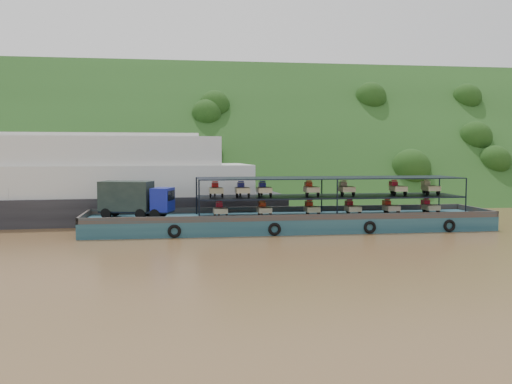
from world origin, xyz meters
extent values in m
plane|color=brown|center=(0.00, 0.00, 0.00)|extent=(160.00, 160.00, 0.00)
cube|color=#1B3814|center=(0.00, 36.00, 0.00)|extent=(140.00, 39.60, 39.60)
cube|color=#153A4A|center=(0.76, 1.39, 0.60)|extent=(35.00, 7.00, 1.20)
cube|color=#592D19|center=(0.76, 4.79, 1.45)|extent=(35.00, 0.20, 0.50)
cube|color=#592D19|center=(0.76, -2.01, 1.45)|extent=(35.00, 0.20, 0.50)
cube|color=#592D19|center=(18.16, 1.39, 1.45)|extent=(0.20, 7.00, 0.50)
cube|color=#592D19|center=(-16.64, 1.39, 1.45)|extent=(0.20, 7.00, 0.50)
torus|color=black|center=(-9.24, -2.16, 0.55)|extent=(1.06, 0.26, 1.06)
torus|color=black|center=(-1.24, -2.16, 0.55)|extent=(1.06, 0.26, 1.06)
torus|color=black|center=(6.76, -2.16, 0.55)|extent=(1.06, 0.26, 1.06)
torus|color=black|center=(13.76, -2.16, 0.55)|extent=(1.06, 0.26, 1.06)
cylinder|color=black|center=(-14.86, 1.58, 1.64)|extent=(0.94, 0.56, 0.89)
cylinder|color=black|center=(-14.29, 3.35, 1.64)|extent=(0.94, 0.56, 0.89)
cylinder|color=black|center=(-11.99, 0.67, 1.64)|extent=(0.94, 0.56, 0.89)
cylinder|color=black|center=(-11.42, 2.44, 1.64)|extent=(0.94, 0.56, 0.89)
cylinder|color=black|center=(-10.81, 0.29, 1.64)|extent=(0.94, 0.56, 0.89)
cylinder|color=black|center=(-10.24, 2.06, 1.64)|extent=(0.94, 0.56, 0.89)
cube|color=black|center=(-12.38, 1.77, 1.78)|extent=(6.33, 3.69, 0.18)
cube|color=navy|center=(-10.19, 1.07, 2.80)|extent=(2.08, 2.48, 1.95)
cube|color=black|center=(-9.47, 0.84, 3.15)|extent=(0.59, 1.71, 0.80)
cube|color=black|center=(-13.23, 2.04, 3.06)|extent=(4.70, 3.32, 2.48)
cube|color=black|center=(4.26, 1.39, 2.86)|extent=(23.00, 5.00, 0.12)
cube|color=black|center=(4.26, 1.39, 4.50)|extent=(23.00, 5.00, 0.08)
cylinder|color=black|center=(-7.24, -1.11, 2.85)|extent=(0.12, 0.12, 3.30)
cylinder|color=black|center=(-7.24, 3.89, 2.85)|extent=(0.12, 0.12, 3.30)
cylinder|color=black|center=(4.26, -1.11, 2.85)|extent=(0.12, 0.12, 3.30)
cylinder|color=black|center=(4.26, 3.89, 2.85)|extent=(0.12, 0.12, 3.30)
cylinder|color=black|center=(15.76, -1.11, 2.85)|extent=(0.12, 0.12, 3.30)
cylinder|color=black|center=(15.76, 3.89, 2.85)|extent=(0.12, 0.12, 3.30)
cylinder|color=black|center=(-5.36, 2.44, 1.46)|extent=(0.12, 0.52, 0.52)
cylinder|color=black|center=(-5.86, 0.64, 1.46)|extent=(0.14, 0.52, 0.52)
cylinder|color=black|center=(-4.86, 0.64, 1.46)|extent=(0.14, 0.52, 0.52)
cube|color=beige|center=(-5.36, 0.99, 1.80)|extent=(1.15, 1.50, 0.44)
cube|color=#B40C21|center=(-5.36, 2.14, 1.98)|extent=(0.55, 0.80, 0.80)
cube|color=#B40C21|center=(-5.36, 1.94, 2.48)|extent=(0.50, 0.10, 0.10)
cylinder|color=black|center=(-1.59, 2.44, 1.46)|extent=(0.12, 0.52, 0.52)
cylinder|color=black|center=(-2.09, 0.64, 1.46)|extent=(0.14, 0.52, 0.52)
cylinder|color=black|center=(-1.09, 0.64, 1.46)|extent=(0.14, 0.52, 0.52)
cube|color=beige|center=(-1.59, 0.99, 1.80)|extent=(1.15, 1.50, 0.44)
cube|color=red|center=(-1.59, 2.14, 1.98)|extent=(0.55, 0.80, 0.80)
cube|color=red|center=(-1.59, 1.94, 2.48)|extent=(0.50, 0.10, 0.10)
cylinder|color=black|center=(2.62, 2.44, 1.46)|extent=(0.12, 0.52, 0.52)
cylinder|color=black|center=(2.12, 0.64, 1.46)|extent=(0.14, 0.52, 0.52)
cylinder|color=black|center=(3.12, 0.64, 1.46)|extent=(0.14, 0.52, 0.52)
cube|color=#BCB885|center=(2.62, 0.99, 1.80)|extent=(1.15, 1.50, 0.44)
cube|color=red|center=(2.62, 2.14, 1.98)|extent=(0.55, 0.80, 0.80)
cube|color=red|center=(2.62, 1.94, 2.48)|extent=(0.50, 0.10, 0.10)
cylinder|color=black|center=(6.30, 2.44, 1.46)|extent=(0.12, 0.52, 0.52)
cylinder|color=black|center=(5.80, 0.64, 1.46)|extent=(0.14, 0.52, 0.52)
cylinder|color=black|center=(6.80, 0.64, 1.46)|extent=(0.14, 0.52, 0.52)
cube|color=beige|center=(6.30, 0.99, 1.80)|extent=(1.15, 1.50, 0.44)
cube|color=#AD0B18|center=(6.30, 2.14, 1.98)|extent=(0.55, 0.80, 0.80)
cube|color=#AD0B18|center=(6.30, 1.94, 2.48)|extent=(0.50, 0.10, 0.10)
cylinder|color=black|center=(9.84, 2.44, 1.46)|extent=(0.12, 0.52, 0.52)
cylinder|color=black|center=(9.34, 0.64, 1.46)|extent=(0.14, 0.52, 0.52)
cylinder|color=black|center=(10.34, 0.64, 1.46)|extent=(0.14, 0.52, 0.52)
cube|color=#CDB491|center=(9.84, 0.99, 1.80)|extent=(1.15, 1.50, 0.44)
cube|color=#B31C0B|center=(9.84, 2.14, 1.98)|extent=(0.55, 0.80, 0.80)
cube|color=#B31C0B|center=(9.84, 1.94, 2.48)|extent=(0.50, 0.10, 0.10)
cylinder|color=black|center=(13.57, 2.44, 1.46)|extent=(0.12, 0.52, 0.52)
cylinder|color=black|center=(13.07, 0.64, 1.46)|extent=(0.14, 0.52, 0.52)
cylinder|color=black|center=(14.07, 0.64, 1.46)|extent=(0.14, 0.52, 0.52)
cube|color=#C7B98C|center=(13.57, 0.99, 1.80)|extent=(1.15, 1.50, 0.44)
cube|color=#AE0B22|center=(13.57, 2.14, 1.98)|extent=(0.55, 0.80, 0.80)
cube|color=#AE0B22|center=(13.57, 1.94, 2.48)|extent=(0.50, 0.10, 0.10)
cylinder|color=black|center=(-5.72, 2.44, 3.18)|extent=(0.12, 0.52, 0.52)
cylinder|color=black|center=(-6.22, 0.64, 3.18)|extent=(0.14, 0.52, 0.52)
cylinder|color=black|center=(-5.22, 0.64, 3.18)|extent=(0.14, 0.52, 0.52)
cube|color=#BFB787|center=(-5.72, 0.99, 3.52)|extent=(1.15, 1.50, 0.44)
cube|color=red|center=(-5.72, 2.14, 3.70)|extent=(0.55, 0.80, 0.80)
cube|color=red|center=(-5.72, 1.94, 4.20)|extent=(0.50, 0.10, 0.10)
cylinder|color=black|center=(-1.58, 2.44, 3.18)|extent=(0.12, 0.52, 0.52)
cylinder|color=black|center=(-2.08, 0.64, 3.18)|extent=(0.14, 0.52, 0.52)
cylinder|color=black|center=(-1.08, 0.64, 3.18)|extent=(0.14, 0.52, 0.52)
cube|color=beige|center=(-1.58, 0.99, 3.52)|extent=(1.15, 1.50, 0.44)
cube|color=#191D9B|center=(-1.58, 2.14, 3.70)|extent=(0.55, 0.80, 0.80)
cube|color=#191D9B|center=(-1.58, 1.94, 4.20)|extent=(0.50, 0.10, 0.10)
cylinder|color=black|center=(2.56, 2.44, 3.18)|extent=(0.12, 0.52, 0.52)
cylinder|color=black|center=(2.06, 0.64, 3.18)|extent=(0.14, 0.52, 0.52)
cylinder|color=black|center=(3.06, 0.64, 3.18)|extent=(0.14, 0.52, 0.52)
cube|color=beige|center=(2.56, 0.99, 3.52)|extent=(1.15, 1.50, 0.44)
cube|color=red|center=(2.56, 2.14, 3.70)|extent=(0.55, 0.80, 0.80)
cube|color=red|center=(2.56, 1.94, 4.20)|extent=(0.50, 0.10, 0.10)
cylinder|color=black|center=(5.73, 2.44, 3.18)|extent=(0.12, 0.52, 0.52)
cylinder|color=black|center=(5.23, 0.64, 3.18)|extent=(0.14, 0.52, 0.52)
cylinder|color=black|center=(6.23, 0.64, 3.18)|extent=(0.14, 0.52, 0.52)
cube|color=#BDB086|center=(5.73, 0.99, 3.52)|extent=(1.15, 1.50, 0.44)
cube|color=tan|center=(5.73, 2.14, 3.70)|extent=(0.55, 0.80, 0.80)
cube|color=tan|center=(5.73, 1.94, 4.20)|extent=(0.50, 0.10, 0.10)
cylinder|color=black|center=(10.45, 2.44, 3.18)|extent=(0.12, 0.52, 0.52)
cylinder|color=black|center=(9.95, 0.64, 3.18)|extent=(0.14, 0.52, 0.52)
cylinder|color=black|center=(10.95, 0.64, 3.18)|extent=(0.14, 0.52, 0.52)
cube|color=beige|center=(10.45, 0.99, 3.52)|extent=(1.15, 1.50, 0.44)
cube|color=red|center=(10.45, 2.14, 3.70)|extent=(0.55, 0.80, 0.80)
cube|color=red|center=(10.45, 1.94, 4.20)|extent=(0.50, 0.10, 0.10)
cylinder|color=black|center=(13.55, 2.44, 3.18)|extent=(0.12, 0.52, 0.52)
cylinder|color=black|center=(13.05, 0.64, 3.18)|extent=(0.14, 0.52, 0.52)
cylinder|color=black|center=(14.05, 0.64, 3.18)|extent=(0.14, 0.52, 0.52)
cube|color=#C6C18C|center=(13.55, 0.99, 3.52)|extent=(1.15, 1.50, 0.44)
cube|color=beige|center=(13.55, 2.14, 3.70)|extent=(0.55, 0.80, 0.80)
cube|color=beige|center=(13.55, 1.94, 4.20)|extent=(0.50, 0.10, 0.10)
cylinder|color=black|center=(-3.47, 2.44, 3.18)|extent=(0.12, 0.52, 0.52)
cylinder|color=black|center=(-3.97, 0.64, 3.18)|extent=(0.14, 0.52, 0.52)
cylinder|color=black|center=(-2.97, 0.64, 3.18)|extent=(0.14, 0.52, 0.52)
cube|color=beige|center=(-3.47, 0.99, 3.52)|extent=(1.15, 1.50, 0.44)
cube|color=#191D9B|center=(-3.47, 2.14, 3.70)|extent=(0.55, 0.80, 0.80)
cube|color=#191D9B|center=(-3.47, 1.94, 4.20)|extent=(0.50, 0.10, 0.10)
cube|color=black|center=(-19.70, 10.40, 1.27)|extent=(42.75, 12.93, 2.53)
cube|color=silver|center=(-19.70, 10.40, 4.01)|extent=(36.37, 11.52, 2.96)
cube|color=silver|center=(-19.70, 10.40, 6.86)|extent=(29.98, 10.11, 2.74)
cube|color=silver|center=(-19.70, 10.40, 8.39)|extent=(25.71, 8.81, 0.32)
camera|label=1|loc=(-9.36, -47.00, 6.84)|focal=40.00mm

